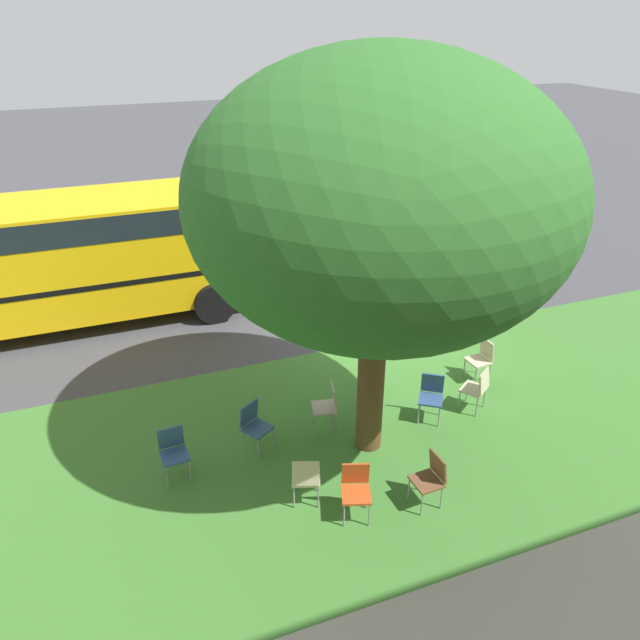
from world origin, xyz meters
The scene contains 14 objects.
ground centered at (0.00, 0.00, 0.00)m, with size 80.00×80.00×0.00m, color #424247.
grass_verge centered at (0.00, 3.20, 0.00)m, with size 48.00×6.00×0.01m, color #3D752D.
street_tree centered at (1.75, 3.35, 4.29)m, with size 5.43×5.43×6.31m.
chair_0 centered at (3.20, 4.27, 0.52)m, with size 0.53×0.54×0.88m.
chair_1 centered at (-1.19, 2.31, 0.52)m, with size 0.45×0.44×0.88m.
chair_2 centered at (2.23, 2.69, 0.52)m, with size 0.50×0.50×0.88m.
chair_3 centered at (0.39, 3.07, 0.52)m, with size 0.58×0.58×0.88m.
chair_4 centered at (3.58, 2.77, 0.52)m, with size 0.57×0.57×0.88m.
chair_5 centered at (1.46, 4.91, 0.52)m, with size 0.45×0.44×0.88m.
chair_6 centered at (4.94, 2.96, 0.52)m, with size 0.44×0.44×0.88m.
chair_7 centered at (-0.51, 3.17, 0.52)m, with size 0.58×0.58×0.88m.
chair_8 centered at (2.59, 4.72, 0.52)m, with size 0.53×0.53×0.88m.
parked_car centered at (-3.73, -2.41, 0.84)m, with size 3.70×1.92×1.65m.
school_bus centered at (7.27, -3.26, 1.76)m, with size 10.40×2.80×2.88m.
Camera 1 is at (5.31, 10.50, 6.62)m, focal length 33.08 mm.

